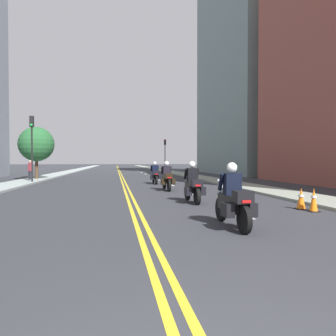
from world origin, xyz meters
The scene contains 18 objects.
ground_plane centered at (0.00, 48.00, 0.00)m, with size 264.00×264.00×0.00m, color #2E3035.
sidewalk_left centered at (-7.51, 48.00, 0.06)m, with size 2.28×144.00×0.12m, color #949F9D.
sidewalk_right centered at (7.51, 48.00, 0.06)m, with size 2.28×144.00×0.12m, color gray.
centreline_yellow_inner centered at (-0.12, 48.00, 0.00)m, with size 0.12×132.00×0.01m, color yellow.
centreline_yellow_outer centered at (0.12, 48.00, 0.00)m, with size 0.12×132.00×0.01m, color yellow.
lane_dashes_white centered at (3.18, 29.00, 0.00)m, with size 0.14×56.40×0.01m.
building_right_1 centered at (16.58, 37.26, 15.27)m, with size 8.58×19.13×30.55m.
motorcycle_0 centered at (2.21, 5.86, 0.66)m, with size 0.76×2.19×1.61m.
motorcycle_1 centered at (2.37, 10.53, 0.65)m, with size 0.76×2.18×1.63m.
motorcycle_2 centered at (2.20, 15.71, 0.67)m, with size 0.76×2.20×1.65m.
motorcycle_3 centered at (2.20, 20.89, 0.66)m, with size 0.76×2.25×1.62m.
traffic_cone_0 centered at (5.58, 8.24, 0.36)m, with size 0.36×0.36×0.73m.
traffic_cone_1 centered at (5.67, 7.70, 0.38)m, with size 0.31×0.31×0.77m.
traffic_light_near centered at (-6.77, 23.16, 3.42)m, with size 0.28×0.38×5.00m.
traffic_light_far centered at (6.77, 44.68, 3.39)m, with size 0.28×0.38×4.91m.
pedestrian_0 centered at (-7.55, 25.78, 0.89)m, with size 0.41×0.40×1.72m.
street_tree_0 centered at (-7.41, 27.20, 3.12)m, with size 3.00×3.00×4.63m.
street_tree_1 centered at (-8.09, 30.14, 3.07)m, with size 2.11×2.11×4.15m.
Camera 1 is at (-0.65, -1.33, 1.63)m, focal length 33.11 mm.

